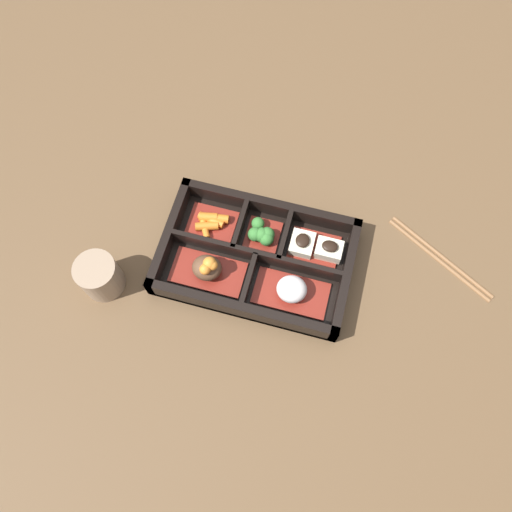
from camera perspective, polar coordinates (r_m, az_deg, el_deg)
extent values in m
plane|color=brown|center=(0.84, 0.00, -0.65)|extent=(3.00, 3.00, 0.00)
cube|color=black|center=(0.84, 0.00, -0.52)|extent=(0.31, 0.20, 0.01)
cube|color=black|center=(0.86, 1.63, 5.53)|extent=(0.31, 0.01, 0.04)
cube|color=black|center=(0.79, -1.78, -6.19)|extent=(0.31, 0.01, 0.04)
cube|color=black|center=(0.82, 10.15, -2.58)|extent=(0.01, 0.20, 0.04)
cube|color=black|center=(0.85, -9.80, 2.34)|extent=(0.01, 0.20, 0.04)
cube|color=black|center=(0.82, -0.03, -0.19)|extent=(0.29, 0.01, 0.04)
cube|color=black|center=(0.84, 3.27, 1.92)|extent=(0.01, 0.09, 0.04)
cube|color=black|center=(0.85, -1.82, 3.16)|extent=(0.01, 0.09, 0.04)
cube|color=black|center=(0.81, -0.82, -2.91)|extent=(0.01, 0.09, 0.04)
cube|color=maroon|center=(0.81, 4.01, -4.27)|extent=(0.12, 0.06, 0.01)
ellipsoid|color=silver|center=(0.79, 4.11, -3.80)|extent=(0.05, 0.05, 0.04)
cube|color=maroon|center=(0.83, -5.50, -1.86)|extent=(0.12, 0.06, 0.01)
ellipsoid|color=brown|center=(0.81, -5.63, -1.35)|extent=(0.05, 0.04, 0.04)
sphere|color=orange|center=(0.79, -5.33, -0.84)|extent=(0.02, 0.02, 0.02)
sphere|color=orange|center=(0.79, -5.01, -1.04)|extent=(0.02, 0.02, 0.02)
sphere|color=orange|center=(0.79, -5.85, -1.52)|extent=(0.02, 0.02, 0.02)
cube|color=maroon|center=(0.84, 6.61, 0.76)|extent=(0.08, 0.07, 0.01)
cube|color=beige|center=(0.83, 8.31, 0.72)|extent=(0.04, 0.03, 0.02)
ellipsoid|color=black|center=(0.82, 8.45, 1.11)|extent=(0.03, 0.02, 0.01)
cube|color=beige|center=(0.83, 5.28, 1.42)|extent=(0.04, 0.04, 0.02)
ellipsoid|color=black|center=(0.82, 5.36, 1.79)|extent=(0.02, 0.03, 0.01)
cube|color=maroon|center=(0.85, 0.69, 2.22)|extent=(0.06, 0.07, 0.01)
sphere|color=#387A33|center=(0.83, 1.30, 2.50)|extent=(0.03, 0.03, 0.03)
sphere|color=#387A33|center=(0.84, 0.23, 3.74)|extent=(0.02, 0.02, 0.02)
sphere|color=#387A33|center=(0.83, 0.38, 2.50)|extent=(0.03, 0.03, 0.03)
sphere|color=#387A33|center=(0.83, -0.10, 2.51)|extent=(0.02, 0.02, 0.02)
sphere|color=#387A33|center=(0.84, 0.76, 2.57)|extent=(0.02, 0.02, 0.02)
sphere|color=#387A33|center=(0.83, 1.21, 1.99)|extent=(0.02, 0.02, 0.02)
cube|color=maroon|center=(0.86, -5.08, 3.61)|extent=(0.08, 0.07, 0.01)
cylinder|color=orange|center=(0.85, -5.90, 3.28)|extent=(0.03, 0.04, 0.01)
cylinder|color=orange|center=(0.85, -4.26, 4.31)|extent=(0.03, 0.02, 0.01)
cylinder|color=orange|center=(0.85, -5.63, 3.42)|extent=(0.04, 0.03, 0.01)
cylinder|color=orange|center=(0.86, -5.47, 4.44)|extent=(0.03, 0.02, 0.02)
cylinder|color=orange|center=(0.86, -5.15, 4.14)|extent=(0.05, 0.02, 0.01)
cylinder|color=gray|center=(0.84, -17.43, -2.21)|extent=(0.07, 0.07, 0.07)
cylinder|color=#597A38|center=(0.81, -18.03, -1.45)|extent=(0.05, 0.05, 0.01)
cylinder|color=brown|center=(0.90, 20.51, 0.06)|extent=(0.18, 0.11, 0.01)
cylinder|color=brown|center=(0.90, 20.18, -0.33)|extent=(0.18, 0.11, 0.01)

